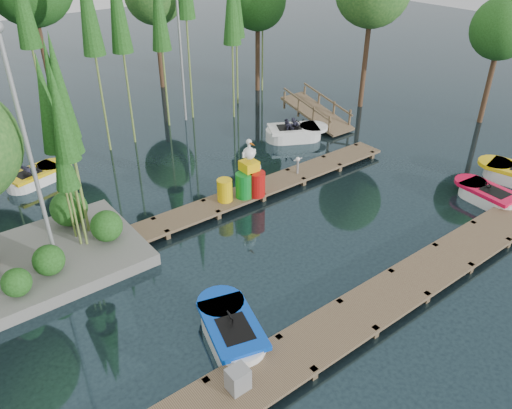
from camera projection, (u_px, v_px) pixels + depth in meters
ground_plane at (253, 244)px, 16.30m from camera, size 90.00×90.00×0.00m
near_dock at (357, 316)px, 13.11m from camera, size 18.00×1.50×0.50m
far_dock at (234, 199)px, 18.40m from camera, size 15.00×1.20×0.50m
tree_screen at (45, 8)px, 19.31m from camera, size 34.42×18.53×10.31m
lamp_island at (26, 141)px, 12.93m from camera, size 0.30×0.30×7.25m
lamp_rear at (179, 35)px, 23.70m from camera, size 0.30×0.30×7.25m
ramp at (317, 112)px, 25.14m from camera, size 1.50×3.94×1.49m
boat_blue at (232, 331)px, 12.60m from camera, size 1.93×2.99×0.93m
boat_red at (487, 196)px, 18.53m from camera, size 1.36×2.67×0.87m
boat_yellow_far at (35, 177)px, 19.81m from camera, size 2.75×1.78×1.27m
boat_white_far at (294, 133)px, 23.55m from camera, size 3.25×2.57×1.40m
utility_cabinet at (238, 379)px, 10.91m from camera, size 0.47×0.40×0.58m
yellow_barrel at (225, 190)px, 17.95m from camera, size 0.56×0.56×0.83m
drum_cluster at (251, 178)px, 18.29m from camera, size 1.25×1.15×2.16m
seagull_post at (298, 162)px, 19.77m from camera, size 0.44×0.24×0.71m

